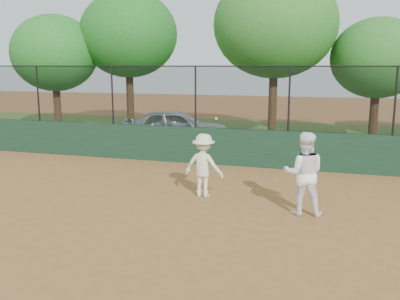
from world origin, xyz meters
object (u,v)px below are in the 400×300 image
(player_second, at_px, (304,174))
(player_main, at_px, (204,165))
(parked_car, at_px, (176,127))
(tree_1, at_px, (128,35))
(tree_0, at_px, (54,53))
(tree_2, at_px, (275,25))
(tree_3, at_px, (378,59))

(player_second, relative_size, player_main, 0.90)
(parked_car, bearing_deg, tree_1, 34.17)
(parked_car, relative_size, tree_0, 0.77)
(parked_car, height_order, tree_0, tree_0)
(player_second, height_order, tree_1, tree_1)
(parked_car, distance_m, tree_0, 7.51)
(player_second, xyz_separation_m, tree_2, (-1.97, 9.47, 3.94))
(parked_car, xyz_separation_m, tree_2, (3.64, 2.08, 4.12))
(player_main, bearing_deg, tree_0, 139.56)
(player_main, height_order, tree_2, tree_2)
(tree_0, xyz_separation_m, tree_3, (14.41, 1.09, -0.29))
(tree_3, bearing_deg, tree_0, -175.66)
(parked_car, height_order, tree_1, tree_1)
(parked_car, xyz_separation_m, player_main, (3.16, -6.73, 0.05))
(player_second, bearing_deg, parked_car, -59.23)
(tree_3, bearing_deg, player_main, -115.81)
(tree_1, bearing_deg, player_second, -48.79)
(parked_car, height_order, player_second, player_second)
(tree_1, distance_m, tree_3, 11.19)
(player_main, relative_size, tree_2, 0.28)
(parked_car, distance_m, tree_2, 5.87)
(tree_2, bearing_deg, player_main, -93.10)
(player_second, relative_size, tree_0, 0.33)
(player_main, relative_size, tree_0, 0.36)
(player_second, distance_m, tree_2, 10.44)
(player_main, height_order, tree_1, tree_1)
(player_second, height_order, tree_3, tree_3)
(player_second, relative_size, tree_1, 0.27)
(parked_car, bearing_deg, tree_2, -75.70)
(player_second, bearing_deg, tree_0, -42.78)
(player_second, distance_m, tree_0, 15.51)
(tree_1, bearing_deg, tree_3, -0.71)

